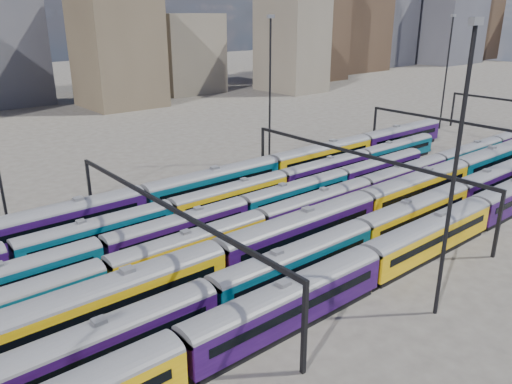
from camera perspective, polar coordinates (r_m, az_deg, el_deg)
ground at (r=65.02m, az=5.48°, el=-3.74°), size 500.00×500.00×0.00m
rake_0 at (r=67.96m, az=24.02°, el=-1.86°), size 128.84×3.14×5.30m
rake_1 at (r=65.14m, az=17.65°, el=-2.07°), size 102.13×2.99×5.04m
rake_2 at (r=64.87m, az=12.25°, el=-1.37°), size 136.19×3.32×5.60m
rake_3 at (r=72.54m, az=12.23°, el=0.53°), size 115.66×2.82×4.74m
rake_4 at (r=58.86m, az=-8.78°, el=-3.92°), size 94.19×2.76×4.64m
rake_5 at (r=63.67m, az=-9.78°, el=-2.09°), size 113.77×2.78×4.66m
rake_6 at (r=72.58m, az=-4.84°, el=1.32°), size 113.39×3.32×5.61m
gantry_1 at (r=51.15m, az=-10.37°, el=-2.46°), size 0.35×40.35×8.03m
gantry_2 at (r=69.82m, az=11.50°, el=3.53°), size 0.35×40.35×8.03m
gantry_3 at (r=94.51m, az=23.20°, el=6.56°), size 0.35×40.35×8.03m
mast_2 at (r=44.12m, az=21.84°, el=2.69°), size 1.40×0.50×25.60m
mast_3 at (r=88.21m, az=1.61°, el=12.05°), size 1.40×0.50×25.60m
mast_5 at (r=124.64m, az=20.97°, el=13.07°), size 1.40×0.50×25.60m
skyline at (r=208.52m, az=5.60°, el=18.35°), size 399.22×60.48×50.03m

